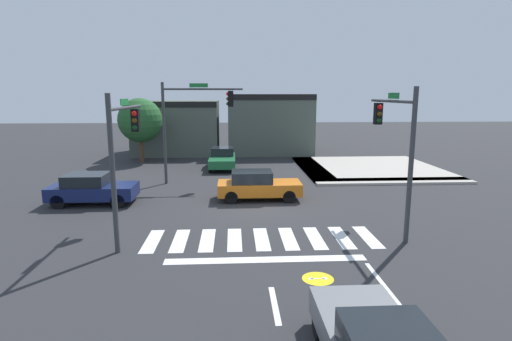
% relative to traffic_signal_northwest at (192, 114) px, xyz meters
% --- Properties ---
extents(ground_plane, '(120.00, 120.00, 0.00)m').
position_rel_traffic_signal_northwest_xyz_m(ground_plane, '(3.51, -5.70, -4.27)').
color(ground_plane, '#2B2B2D').
extents(crosswalk_near, '(8.86, 2.51, 0.01)m').
position_rel_traffic_signal_northwest_xyz_m(crosswalk_near, '(3.51, -10.20, -4.27)').
color(crosswalk_near, silver).
rests_on(crosswalk_near, ground_plane).
extents(bike_detector_marking, '(0.96, 0.96, 0.01)m').
position_rel_traffic_signal_northwest_xyz_m(bike_detector_marking, '(4.97, -13.72, -4.27)').
color(bike_detector_marking, yellow).
rests_on(bike_detector_marking, ground_plane).
extents(curb_corner_northeast, '(10.00, 10.60, 0.15)m').
position_rel_traffic_signal_northwest_xyz_m(curb_corner_northeast, '(12.00, 3.72, -4.20)').
color(curb_corner_northeast, '#B2AA9E').
rests_on(curb_corner_northeast, ground_plane).
extents(storefront_row, '(16.18, 6.81, 5.46)m').
position_rel_traffic_signal_northwest_xyz_m(storefront_row, '(1.90, 13.63, -1.67)').
color(storefront_row, '#4C564C').
rests_on(storefront_row, ground_plane).
extents(traffic_signal_northwest, '(4.88, 0.32, 6.18)m').
position_rel_traffic_signal_northwest_xyz_m(traffic_signal_northwest, '(0.00, 0.00, 0.00)').
color(traffic_signal_northwest, '#383A3D').
rests_on(traffic_signal_northwest, ground_plane).
extents(traffic_signal_southeast, '(0.32, 4.61, 5.76)m').
position_rel_traffic_signal_northwest_xyz_m(traffic_signal_southeast, '(8.91, -9.20, -0.37)').
color(traffic_signal_southeast, '#383A3D').
rests_on(traffic_signal_southeast, ground_plane).
extents(traffic_signal_southwest, '(0.32, 4.70, 5.52)m').
position_rel_traffic_signal_northwest_xyz_m(traffic_signal_southwest, '(-1.64, -9.59, -0.52)').
color(traffic_signal_southwest, '#383A3D').
rests_on(traffic_signal_southwest, ground_plane).
extents(car_orange, '(4.34, 1.81, 1.53)m').
position_rel_traffic_signal_northwest_xyz_m(car_orange, '(3.70, -4.21, -3.51)').
color(car_orange, orange).
rests_on(car_orange, ground_plane).
extents(car_green, '(1.89, 4.38, 1.50)m').
position_rel_traffic_signal_northwest_xyz_m(car_green, '(1.64, 5.16, -3.53)').
color(car_green, '#1E6638').
rests_on(car_green, ground_plane).
extents(car_navy, '(4.21, 1.93, 1.54)m').
position_rel_traffic_signal_northwest_xyz_m(car_navy, '(-4.71, -4.60, -3.49)').
color(car_navy, '#141E4C').
rests_on(car_navy, ground_plane).
extents(roadside_tree, '(3.54, 3.54, 5.17)m').
position_rel_traffic_signal_northwest_xyz_m(roadside_tree, '(-4.99, 8.30, -0.89)').
color(roadside_tree, '#4C3823').
rests_on(roadside_tree, ground_plane).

